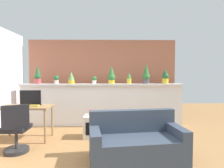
# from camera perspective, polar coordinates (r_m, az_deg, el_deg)

# --- Properties ---
(ground_plane) EXTENTS (12.00, 12.00, 0.00)m
(ground_plane) POSITION_cam_1_polar(r_m,az_deg,el_deg) (3.50, -4.36, -21.38)
(ground_plane) COLOR #9E7042
(divider_wall) EXTENTS (4.48, 0.16, 1.15)m
(divider_wall) POSITION_cam_1_polar(r_m,az_deg,el_deg) (5.26, -3.13, -6.58)
(divider_wall) COLOR silver
(divider_wall) RESTS_ON ground
(plant_shelf) EXTENTS (4.48, 0.29, 0.04)m
(plant_shelf) POSITION_cam_1_polar(r_m,az_deg,el_deg) (5.16, -3.16, -0.14)
(plant_shelf) COLOR silver
(plant_shelf) RESTS_ON divider_wall
(brick_wall_behind) EXTENTS (4.48, 0.10, 2.50)m
(brick_wall_behind) POSITION_cam_1_polar(r_m,az_deg,el_deg) (5.80, -2.93, 1.02)
(brick_wall_behind) COLOR #AD664C
(brick_wall_behind) RESTS_ON ground
(potted_plant_0) EXTENTS (0.18, 0.18, 0.51)m
(potted_plant_0) POSITION_cam_1_polar(r_m,az_deg,el_deg) (5.48, -21.81, 2.49)
(potted_plant_0) COLOR #B7474C
(potted_plant_0) RESTS_ON plant_shelf
(potted_plant_1) EXTENTS (0.15, 0.15, 0.23)m
(potted_plant_1) POSITION_cam_1_polar(r_m,az_deg,el_deg) (5.31, -16.68, 1.41)
(potted_plant_1) COLOR silver
(potted_plant_1) RESTS_ON plant_shelf
(potted_plant_2) EXTENTS (0.17, 0.17, 0.34)m
(potted_plant_2) POSITION_cam_1_polar(r_m,az_deg,el_deg) (5.22, -12.35, 1.90)
(potted_plant_2) COLOR gold
(potted_plant_2) RESTS_ON plant_shelf
(potted_plant_3) EXTENTS (0.13, 0.13, 0.21)m
(potted_plant_3) POSITION_cam_1_polar(r_m,az_deg,el_deg) (5.19, -5.44, 1.30)
(potted_plant_3) COLOR silver
(potted_plant_3) RESTS_ON plant_shelf
(potted_plant_4) EXTENTS (0.22, 0.22, 0.49)m
(potted_plant_4) POSITION_cam_1_polar(r_m,az_deg,el_deg) (5.14, -0.17, 2.63)
(potted_plant_4) COLOR gold
(potted_plant_4) RESTS_ON plant_shelf
(potted_plant_5) EXTENTS (0.12, 0.12, 0.32)m
(potted_plant_5) POSITION_cam_1_polar(r_m,az_deg,el_deg) (5.17, 5.25, 1.84)
(potted_plant_5) COLOR gold
(potted_plant_5) RESTS_ON plant_shelf
(potted_plant_6) EXTENTS (0.21, 0.21, 0.57)m
(potted_plant_6) POSITION_cam_1_polar(r_m,az_deg,el_deg) (5.27, 10.40, 2.93)
(potted_plant_6) COLOR #4C4C51
(potted_plant_6) RESTS_ON plant_shelf
(potted_plant_7) EXTENTS (0.18, 0.18, 0.42)m
(potted_plant_7) POSITION_cam_1_polar(r_m,az_deg,el_deg) (5.41, 16.00, 2.22)
(potted_plant_7) COLOR gold
(potted_plant_7) RESTS_ON plant_shelf
(desk) EXTENTS (1.10, 0.60, 0.75)m
(desk) POSITION_cam_1_polar(r_m,az_deg,el_deg) (4.55, -24.89, -7.16)
(desk) COLOR #99754C
(desk) RESTS_ON ground
(tv_monitor) EXTENTS (0.46, 0.04, 0.34)m
(tv_monitor) POSITION_cam_1_polar(r_m,az_deg,el_deg) (4.56, -23.68, -3.89)
(tv_monitor) COLOR black
(tv_monitor) RESTS_ON desk
(office_chair) EXTENTS (0.52, 0.52, 0.91)m
(office_chair) POSITION_cam_1_polar(r_m,az_deg,el_deg) (3.91, -27.31, -13.01)
(office_chair) COLOR #262628
(office_chair) RESTS_ON ground
(side_cube_shelf) EXTENTS (0.40, 0.41, 0.50)m
(side_cube_shelf) POSITION_cam_1_polar(r_m,az_deg,el_deg) (4.41, -5.92, -12.78)
(side_cube_shelf) COLOR silver
(side_cube_shelf) RESTS_ON ground
(vase_on_shelf) EXTENTS (0.10, 0.10, 0.13)m
(vase_on_shelf) POSITION_cam_1_polar(r_m,az_deg,el_deg) (4.38, -6.45, -8.66)
(vase_on_shelf) COLOR #CC3D47
(vase_on_shelf) RESTS_ON side_cube_shelf
(book_on_desk) EXTENTS (0.20, 0.12, 0.04)m
(book_on_desk) POSITION_cam_1_polar(r_m,az_deg,el_deg) (4.37, -22.72, -6.18)
(book_on_desk) COLOR gold
(book_on_desk) RESTS_ON desk
(couch) EXTENTS (1.64, 0.95, 0.80)m
(couch) POSITION_cam_1_polar(r_m,az_deg,el_deg) (3.34, 7.35, -17.40)
(couch) COLOR #333D4C
(couch) RESTS_ON ground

